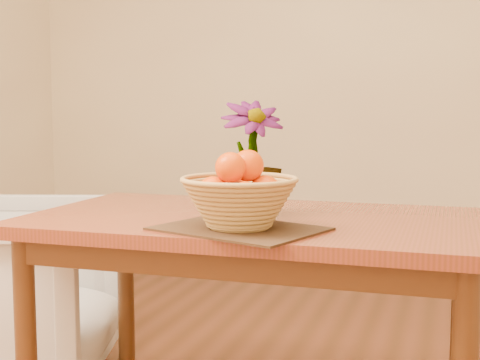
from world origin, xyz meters
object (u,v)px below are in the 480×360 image
(wicker_basket, at_px, (239,204))
(armchair, at_px, (5,285))
(table, at_px, (256,244))
(potted_plant, at_px, (250,158))

(wicker_basket, distance_m, armchair, 1.24)
(table, bearing_deg, wicker_basket, -84.16)
(armchair, bearing_deg, potted_plant, -114.58)
(potted_plant, distance_m, armchair, 1.18)
(table, xyz_separation_m, potted_plant, (-0.02, 0.02, 0.27))
(table, bearing_deg, potted_plant, 138.23)
(wicker_basket, bearing_deg, armchair, 159.23)
(table, height_order, armchair, armchair)
(potted_plant, bearing_deg, table, -75.77)
(armchair, bearing_deg, wicker_basket, -127.21)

